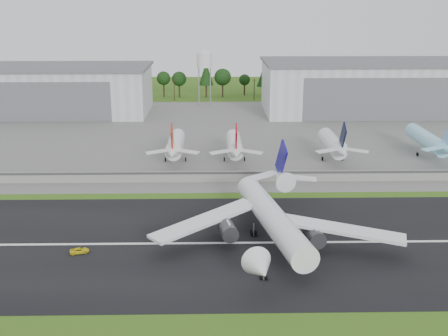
{
  "coord_description": "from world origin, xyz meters",
  "views": [
    {
      "loc": [
        -0.63,
        -107.74,
        53.35
      ],
      "look_at": [
        2.25,
        40.0,
        9.0
      ],
      "focal_mm": 45.0,
      "sensor_mm": 36.0,
      "label": 1
    }
  ],
  "objects_px": {
    "ground_vehicle": "(79,251)",
    "parked_jet_red_a": "(175,146)",
    "main_airliner": "(272,224)",
    "parked_jet_navy": "(334,145)",
    "parked_jet_skyblue": "(430,141)",
    "parked_jet_red_b": "(235,146)"
  },
  "relations": [
    {
      "from": "parked_jet_skyblue",
      "to": "parked_jet_navy",
      "type": "bearing_deg",
      "value": -171.85
    },
    {
      "from": "ground_vehicle",
      "to": "parked_jet_red_a",
      "type": "bearing_deg",
      "value": -31.32
    },
    {
      "from": "parked_jet_red_b",
      "to": "main_airliner",
      "type": "bearing_deg",
      "value": -84.96
    },
    {
      "from": "parked_jet_red_b",
      "to": "parked_jet_skyblue",
      "type": "relative_size",
      "value": 0.84
    },
    {
      "from": "ground_vehicle",
      "to": "parked_jet_red_a",
      "type": "height_order",
      "value": "parked_jet_red_a"
    },
    {
      "from": "main_airliner",
      "to": "ground_vehicle",
      "type": "relative_size",
      "value": 14.04
    },
    {
      "from": "parked_jet_navy",
      "to": "ground_vehicle",
      "type": "bearing_deg",
      "value": -134.78
    },
    {
      "from": "main_airliner",
      "to": "parked_jet_skyblue",
      "type": "relative_size",
      "value": 1.58
    },
    {
      "from": "parked_jet_red_a",
      "to": "parked_jet_skyblue",
      "type": "height_order",
      "value": "same"
    },
    {
      "from": "main_airliner",
      "to": "parked_jet_navy",
      "type": "xyz_separation_m",
      "value": [
        28.05,
        66.98,
        1.22
      ]
    },
    {
      "from": "main_airliner",
      "to": "parked_jet_navy",
      "type": "bearing_deg",
      "value": -123.54
    },
    {
      "from": "main_airliner",
      "to": "parked_jet_red_b",
      "type": "relative_size",
      "value": 1.89
    },
    {
      "from": "ground_vehicle",
      "to": "parked_jet_red_b",
      "type": "bearing_deg",
      "value": -45.59
    },
    {
      "from": "main_airliner",
      "to": "parked_jet_navy",
      "type": "distance_m",
      "value": 72.62
    },
    {
      "from": "parked_jet_red_a",
      "to": "parked_jet_skyblue",
      "type": "bearing_deg",
      "value": 3.21
    },
    {
      "from": "parked_jet_red_a",
      "to": "parked_jet_navy",
      "type": "bearing_deg",
      "value": 0.01
    },
    {
      "from": "parked_jet_red_a",
      "to": "parked_jet_red_b",
      "type": "relative_size",
      "value": 1.0
    },
    {
      "from": "ground_vehicle",
      "to": "main_airliner",
      "type": "bearing_deg",
      "value": -102.62
    },
    {
      "from": "ground_vehicle",
      "to": "parked_jet_red_b",
      "type": "height_order",
      "value": "parked_jet_red_b"
    },
    {
      "from": "parked_jet_navy",
      "to": "parked_jet_skyblue",
      "type": "distance_m",
      "value": 35.2
    },
    {
      "from": "parked_jet_red_a",
      "to": "parked_jet_skyblue",
      "type": "xyz_separation_m",
      "value": [
        89.04,
        5.0,
        -0.05
      ]
    },
    {
      "from": "parked_jet_navy",
      "to": "parked_jet_skyblue",
      "type": "xyz_separation_m",
      "value": [
        34.85,
        4.99,
        -0.11
      ]
    }
  ]
}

